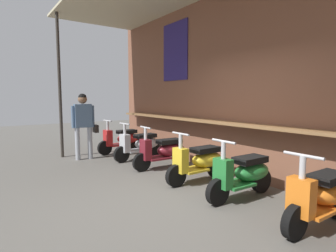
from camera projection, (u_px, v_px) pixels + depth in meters
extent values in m
plane|color=#56544F|center=(170.00, 202.00, 4.15)|extent=(28.21, 28.21, 0.00)
cube|color=brown|center=(257.00, 80.00, 5.11)|extent=(10.08, 0.25, 3.84)
cube|color=brown|center=(245.00, 125.00, 5.03)|extent=(9.07, 0.36, 0.05)
cube|color=navy|center=(175.00, 52.00, 6.90)|extent=(1.00, 0.02, 1.45)
cylinder|color=#332D28|center=(60.00, 86.00, 7.09)|extent=(0.08, 0.08, 3.79)
ellipsoid|color=red|center=(128.00, 138.00, 7.95)|extent=(0.42, 0.72, 0.30)
cube|color=black|center=(127.00, 132.00, 7.90)|extent=(0.33, 0.57, 0.10)
cube|color=red|center=(118.00, 145.00, 7.75)|extent=(0.41, 0.52, 0.04)
cube|color=red|center=(108.00, 138.00, 7.54)|extent=(0.29, 0.18, 0.44)
cylinder|color=#B7B7BC|center=(108.00, 133.00, 7.52)|extent=(0.07, 0.07, 0.70)
cylinder|color=#B7B7BC|center=(107.00, 121.00, 7.49)|extent=(0.46, 0.06, 0.04)
cylinder|color=black|center=(105.00, 148.00, 7.50)|extent=(0.12, 0.41, 0.40)
cylinder|color=black|center=(136.00, 144.00, 8.12)|extent=(0.12, 0.41, 0.40)
ellipsoid|color=#B2B5BA|center=(147.00, 143.00, 7.09)|extent=(0.42, 0.72, 0.30)
cube|color=black|center=(145.00, 136.00, 7.04)|extent=(0.33, 0.57, 0.10)
cube|color=#B2B5BA|center=(135.00, 151.00, 6.89)|extent=(0.41, 0.52, 0.04)
cube|color=#B2B5BA|center=(125.00, 143.00, 6.68)|extent=(0.29, 0.18, 0.44)
cylinder|color=#B7B7BC|center=(125.00, 138.00, 6.66)|extent=(0.07, 0.07, 0.70)
cylinder|color=#B7B7BC|center=(125.00, 124.00, 6.63)|extent=(0.46, 0.06, 0.04)
cylinder|color=black|center=(122.00, 154.00, 6.64)|extent=(0.12, 0.41, 0.40)
cylinder|color=black|center=(155.00, 150.00, 7.26)|extent=(0.12, 0.41, 0.40)
ellipsoid|color=maroon|center=(171.00, 150.00, 6.21)|extent=(0.42, 0.72, 0.30)
cube|color=black|center=(169.00, 141.00, 6.16)|extent=(0.33, 0.57, 0.10)
cube|color=maroon|center=(158.00, 158.00, 6.04)|extent=(0.41, 0.52, 0.04)
cube|color=maroon|center=(146.00, 150.00, 5.86)|extent=(0.29, 0.18, 0.44)
cylinder|color=#B7B7BC|center=(146.00, 144.00, 5.85)|extent=(0.07, 0.07, 0.70)
cylinder|color=#B7B7BC|center=(145.00, 128.00, 5.81)|extent=(0.46, 0.06, 0.04)
cylinder|color=black|center=(142.00, 162.00, 5.84)|extent=(0.12, 0.41, 0.40)
cylinder|color=black|center=(180.00, 157.00, 6.36)|extent=(0.12, 0.41, 0.40)
ellipsoid|color=gold|center=(207.00, 159.00, 5.24)|extent=(0.38, 0.70, 0.30)
cube|color=black|center=(205.00, 149.00, 5.19)|extent=(0.30, 0.55, 0.10)
cube|color=gold|center=(193.00, 170.00, 5.06)|extent=(0.38, 0.50, 0.04)
cube|color=gold|center=(180.00, 160.00, 4.87)|extent=(0.28, 0.16, 0.44)
cylinder|color=#B7B7BC|center=(181.00, 153.00, 4.85)|extent=(0.07, 0.07, 0.70)
cylinder|color=#B7B7BC|center=(181.00, 134.00, 4.82)|extent=(0.46, 0.04, 0.04)
cylinder|color=black|center=(176.00, 176.00, 4.84)|extent=(0.10, 0.40, 0.40)
cylinder|color=black|center=(216.00, 168.00, 5.41)|extent=(0.10, 0.40, 0.40)
ellipsoid|color=#237533|center=(252.00, 171.00, 4.40)|extent=(0.40, 0.71, 0.30)
cube|color=black|center=(250.00, 160.00, 4.35)|extent=(0.32, 0.56, 0.10)
cube|color=#237533|center=(237.00, 184.00, 4.22)|extent=(0.39, 0.51, 0.04)
cube|color=#237533|center=(223.00, 173.00, 4.03)|extent=(0.28, 0.17, 0.44)
cylinder|color=#B7B7BC|center=(223.00, 165.00, 4.02)|extent=(0.07, 0.07, 0.70)
cylinder|color=#B7B7BC|center=(224.00, 141.00, 3.98)|extent=(0.46, 0.05, 0.04)
cylinder|color=black|center=(218.00, 192.00, 4.01)|extent=(0.11, 0.40, 0.40)
cylinder|color=black|center=(261.00, 181.00, 4.56)|extent=(0.11, 0.40, 0.40)
ellipsoid|color=orange|center=(329.00, 192.00, 3.43)|extent=(0.40, 0.71, 0.30)
cube|color=black|center=(328.00, 177.00, 3.39)|extent=(0.31, 0.56, 0.10)
cube|color=orange|center=(314.00, 210.00, 3.26)|extent=(0.39, 0.51, 0.04)
cube|color=orange|center=(301.00, 197.00, 3.07)|extent=(0.28, 0.17, 0.44)
cylinder|color=#B7B7BC|center=(302.00, 186.00, 3.05)|extent=(0.07, 0.07, 0.70)
cylinder|color=#B7B7BC|center=(303.00, 156.00, 3.01)|extent=(0.46, 0.05, 0.04)
cylinder|color=black|center=(295.00, 222.00, 3.04)|extent=(0.11, 0.40, 0.40)
cylinder|color=#999EA8|center=(78.00, 144.00, 6.91)|extent=(0.12, 0.12, 0.83)
cylinder|color=#999EA8|center=(90.00, 143.00, 7.05)|extent=(0.12, 0.12, 0.83)
cube|color=slate|center=(83.00, 116.00, 6.91)|extent=(0.23, 0.43, 0.59)
sphere|color=brown|center=(82.00, 99.00, 6.86)|extent=(0.23, 0.23, 0.23)
sphere|color=black|center=(82.00, 98.00, 6.86)|extent=(0.21, 0.21, 0.21)
cylinder|color=slate|center=(73.00, 117.00, 6.78)|extent=(0.08, 0.08, 0.56)
cylinder|color=slate|center=(93.00, 116.00, 7.03)|extent=(0.08, 0.08, 0.56)
cube|color=black|center=(96.00, 129.00, 7.12)|extent=(0.27, 0.12, 0.20)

